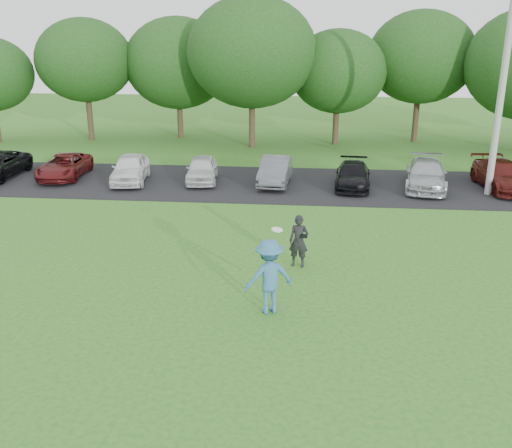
{
  "coord_description": "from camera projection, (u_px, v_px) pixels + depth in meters",
  "views": [
    {
      "loc": [
        1.53,
        -12.22,
        6.69
      ],
      "look_at": [
        0.0,
        3.5,
        1.3
      ],
      "focal_mm": 40.0,
      "sensor_mm": 36.0,
      "label": 1
    }
  ],
  "objects": [
    {
      "name": "ground",
      "position": [
        242.0,
        321.0,
        13.81
      ],
      "size": [
        100.0,
        100.0,
        0.0
      ],
      "primitive_type": "plane",
      "color": "#28661D",
      "rests_on": "ground"
    },
    {
      "name": "parking_lot",
      "position": [
        276.0,
        184.0,
        26.05
      ],
      "size": [
        32.0,
        6.5,
        0.03
      ],
      "primitive_type": "cube",
      "color": "black",
      "rests_on": "ground"
    },
    {
      "name": "utility_pole",
      "position": [
        503.0,
        78.0,
        22.83
      ],
      "size": [
        0.28,
        0.28,
        9.7
      ],
      "primitive_type": "cylinder",
      "color": "#A1A19C",
      "rests_on": "ground"
    },
    {
      "name": "frisbee_player",
      "position": [
        269.0,
        276.0,
        13.97
      ],
      "size": [
        1.41,
        1.13,
        2.26
      ],
      "color": "teal",
      "rests_on": "ground"
    },
    {
      "name": "camera_bystander",
      "position": [
        299.0,
        241.0,
        16.79
      ],
      "size": [
        0.62,
        0.47,
        1.57
      ],
      "color": "black",
      "rests_on": "ground"
    },
    {
      "name": "parked_cars",
      "position": [
        263.0,
        171.0,
        25.9
      ],
      "size": [
        28.48,
        4.54,
        1.26
      ],
      "color": "black",
      "rests_on": "parking_lot"
    },
    {
      "name": "tree_row",
      "position": [
        313.0,
        62.0,
        33.52
      ],
      "size": [
        42.39,
        9.85,
        8.64
      ],
      "color": "#38281C",
      "rests_on": "ground"
    }
  ]
}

